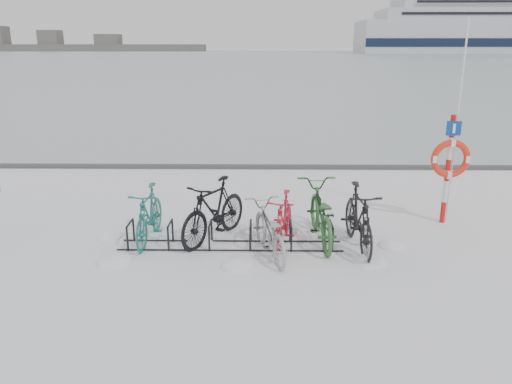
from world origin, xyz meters
TOP-DOWN VIEW (x-y plane):
  - ground at (0.00, 0.00)m, footprint 900.00×900.00m
  - ice_sheet at (0.00, 155.00)m, footprint 400.00×298.00m
  - quay_edge at (0.00, 5.90)m, footprint 400.00×0.25m
  - bike_rack at (0.00, 0.00)m, footprint 4.00×0.48m
  - lifebuoy_station at (4.26, 1.28)m, footprint 0.77×0.22m
  - shoreline at (-122.02, 260.00)m, footprint 180.00×12.00m
  - bike_0 at (-1.52, 0.31)m, footprint 0.57×1.77m
  - bike_1 at (-0.32, 0.38)m, footprint 1.46×1.97m
  - bike_2 at (0.69, -0.31)m, footprint 1.07×1.89m
  - bike_3 at (0.95, 0.18)m, footprint 0.79×1.68m
  - bike_4 at (1.64, 0.37)m, footprint 0.85×2.14m
  - bike_5 at (2.27, 0.01)m, footprint 0.66×1.97m
  - snow_drifts at (0.17, -0.20)m, footprint 5.70×2.17m

SIDE VIEW (x-z plane):
  - ground at x=0.00m, z-range 0.00..0.00m
  - snow_drifts at x=0.17m, z-range -0.11..0.11m
  - ice_sheet at x=0.00m, z-range 0.00..0.02m
  - quay_edge at x=0.00m, z-range 0.00..0.10m
  - bike_rack at x=0.00m, z-range -0.05..0.41m
  - bike_2 at x=0.69m, z-range 0.00..0.94m
  - bike_3 at x=0.95m, z-range 0.00..0.97m
  - bike_0 at x=-1.52m, z-range 0.00..1.05m
  - bike_4 at x=1.64m, z-range 0.00..1.10m
  - bike_5 at x=2.27m, z-range 0.00..1.17m
  - bike_1 at x=-0.32m, z-range 0.00..1.18m
  - lifebuoy_station at x=4.26m, z-range -0.66..3.35m
  - shoreline at x=-122.02m, z-range -1.96..7.54m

